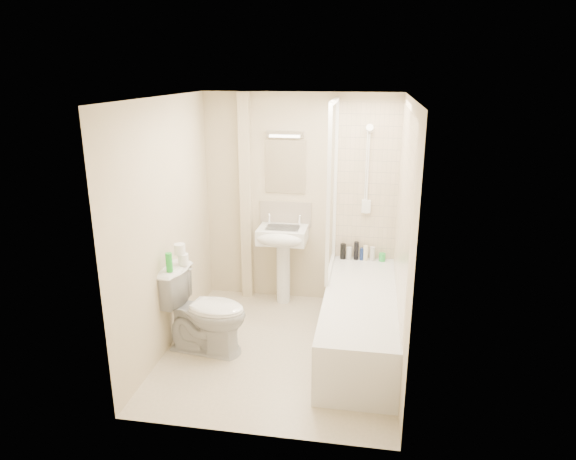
# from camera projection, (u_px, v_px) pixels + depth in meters

# --- Properties ---
(floor) EXTENTS (2.50, 2.50, 0.00)m
(floor) POSITION_uv_depth(u_px,v_px,m) (281.00, 349.00, 5.04)
(floor) COLOR beige
(floor) RESTS_ON ground
(wall_back) EXTENTS (2.20, 0.02, 2.40)m
(wall_back) POSITION_uv_depth(u_px,v_px,m) (300.00, 200.00, 5.86)
(wall_back) COLOR beige
(wall_back) RESTS_ON ground
(wall_left) EXTENTS (0.02, 2.50, 2.40)m
(wall_left) POSITION_uv_depth(u_px,v_px,m) (166.00, 227.00, 4.85)
(wall_left) COLOR beige
(wall_left) RESTS_ON ground
(wall_right) EXTENTS (0.02, 2.50, 2.40)m
(wall_right) POSITION_uv_depth(u_px,v_px,m) (404.00, 239.00, 4.51)
(wall_right) COLOR beige
(wall_right) RESTS_ON ground
(ceiling) EXTENTS (2.20, 2.50, 0.02)m
(ceiling) POSITION_uv_depth(u_px,v_px,m) (280.00, 97.00, 4.32)
(ceiling) COLOR white
(ceiling) RESTS_ON wall_back
(tile_back) EXTENTS (0.70, 0.01, 1.75)m
(tile_back) POSITION_uv_depth(u_px,v_px,m) (367.00, 183.00, 5.66)
(tile_back) COLOR beige
(tile_back) RESTS_ON wall_back
(tile_right) EXTENTS (0.01, 2.10, 1.75)m
(tile_right) POSITION_uv_depth(u_px,v_px,m) (403.00, 209.00, 4.63)
(tile_right) COLOR beige
(tile_right) RESTS_ON wall_right
(pipe_boxing) EXTENTS (0.12, 0.12, 2.40)m
(pipe_boxing) POSITION_uv_depth(u_px,v_px,m) (246.00, 199.00, 5.90)
(pipe_boxing) COLOR beige
(pipe_boxing) RESTS_ON ground
(splashback) EXTENTS (0.60, 0.02, 0.30)m
(splashback) POSITION_uv_depth(u_px,v_px,m) (286.00, 214.00, 5.93)
(splashback) COLOR beige
(splashback) RESTS_ON wall_back
(mirror) EXTENTS (0.46, 0.01, 0.60)m
(mirror) POSITION_uv_depth(u_px,v_px,m) (285.00, 167.00, 5.76)
(mirror) COLOR white
(mirror) RESTS_ON wall_back
(strip_light) EXTENTS (0.42, 0.07, 0.07)m
(strip_light) POSITION_uv_depth(u_px,v_px,m) (285.00, 134.00, 5.63)
(strip_light) COLOR silver
(strip_light) RESTS_ON wall_back
(bathtub) EXTENTS (0.70, 2.10, 0.55)m
(bathtub) POSITION_uv_depth(u_px,v_px,m) (360.00, 319.00, 5.02)
(bathtub) COLOR white
(bathtub) RESTS_ON ground
(shower_screen) EXTENTS (0.04, 0.92, 1.80)m
(shower_screen) POSITION_uv_depth(u_px,v_px,m) (332.00, 189.00, 5.29)
(shower_screen) COLOR white
(shower_screen) RESTS_ON bathtub
(shower_fixture) EXTENTS (0.10, 0.16, 0.99)m
(shower_fixture) POSITION_uv_depth(u_px,v_px,m) (368.00, 173.00, 5.58)
(shower_fixture) COLOR white
(shower_fixture) RESTS_ON wall_back
(pedestal_sink) EXTENTS (0.55, 0.50, 1.05)m
(pedestal_sink) POSITION_uv_depth(u_px,v_px,m) (282.00, 244.00, 5.80)
(pedestal_sink) COLOR white
(pedestal_sink) RESTS_ON ground
(bottle_black_a) EXTENTS (0.06, 0.06, 0.18)m
(bottle_black_a) POSITION_uv_depth(u_px,v_px,m) (343.00, 251.00, 5.86)
(bottle_black_a) COLOR black
(bottle_black_a) RESTS_ON bathtub
(bottle_white_a) EXTENTS (0.06, 0.06, 0.14)m
(bottle_white_a) POSITION_uv_depth(u_px,v_px,m) (349.00, 253.00, 5.85)
(bottle_white_a) COLOR silver
(bottle_white_a) RESTS_ON bathtub
(bottle_black_b) EXTENTS (0.05, 0.05, 0.21)m
(bottle_black_b) POSITION_uv_depth(u_px,v_px,m) (356.00, 251.00, 5.83)
(bottle_black_b) COLOR black
(bottle_black_b) RESTS_ON bathtub
(bottle_blue) EXTENTS (0.05, 0.05, 0.14)m
(bottle_blue) POSITION_uv_depth(u_px,v_px,m) (362.00, 254.00, 5.83)
(bottle_blue) COLOR navy
(bottle_blue) RESTS_ON bathtub
(bottle_cream) EXTENTS (0.06, 0.06, 0.17)m
(bottle_cream) POSITION_uv_depth(u_px,v_px,m) (365.00, 253.00, 5.82)
(bottle_cream) COLOR #F4E9BC
(bottle_cream) RESTS_ON bathtub
(bottle_white_b) EXTENTS (0.06, 0.06, 0.16)m
(bottle_white_b) POSITION_uv_depth(u_px,v_px,m) (372.00, 254.00, 5.81)
(bottle_white_b) COLOR silver
(bottle_white_b) RESTS_ON bathtub
(bottle_green) EXTENTS (0.07, 0.07, 0.09)m
(bottle_green) POSITION_uv_depth(u_px,v_px,m) (382.00, 257.00, 5.80)
(bottle_green) COLOR green
(bottle_green) RESTS_ON bathtub
(toilet) EXTENTS (0.69, 0.95, 0.84)m
(toilet) POSITION_uv_depth(u_px,v_px,m) (205.00, 310.00, 4.91)
(toilet) COLOR white
(toilet) RESTS_ON ground
(toilet_roll_lower) EXTENTS (0.10, 0.10, 0.11)m
(toilet_roll_lower) POSITION_uv_depth(u_px,v_px,m) (183.00, 259.00, 4.90)
(toilet_roll_lower) COLOR white
(toilet_roll_lower) RESTS_ON toilet
(toilet_roll_upper) EXTENTS (0.11, 0.11, 0.10)m
(toilet_roll_upper) POSITION_uv_depth(u_px,v_px,m) (180.00, 249.00, 4.87)
(toilet_roll_upper) COLOR white
(toilet_roll_upper) RESTS_ON toilet_roll_lower
(green_bottle) EXTENTS (0.06, 0.06, 0.18)m
(green_bottle) POSITION_uv_depth(u_px,v_px,m) (169.00, 262.00, 4.72)
(green_bottle) COLOR green
(green_bottle) RESTS_ON toilet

